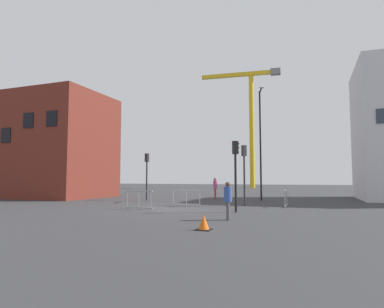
{
  "coord_description": "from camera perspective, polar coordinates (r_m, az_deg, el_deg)",
  "views": [
    {
      "loc": [
        7.95,
        -17.67,
        1.79
      ],
      "look_at": [
        0.0,
        3.95,
        3.52
      ],
      "focal_mm": 30.45,
      "sensor_mm": 36.0,
      "label": 1
    }
  ],
  "objects": [
    {
      "name": "pedestrian_waiting",
      "position": [
        14.23,
        6.3,
        -7.63
      ],
      "size": [
        0.34,
        0.34,
        1.64
      ],
      "color": "#4C4C51",
      "rests_on": "ground"
    },
    {
      "name": "traffic_light_verge",
      "position": [
        27.19,
        -7.93,
        -2.55
      ],
      "size": [
        0.39,
        0.3,
        3.85
      ],
      "color": "#232326",
      "rests_on": "ground"
    },
    {
      "name": "brick_building",
      "position": [
        33.34,
        -22.0,
        1.26
      ],
      "size": [
        8.31,
        7.76,
        9.67
      ],
      "color": "maroon",
      "rests_on": "ground"
    },
    {
      "name": "pedestrian_walking",
      "position": [
        28.31,
        4.07,
        -5.69
      ],
      "size": [
        0.34,
        0.34,
        1.86
      ],
      "color": "red",
      "rests_on": "ground"
    },
    {
      "name": "traffic_light_median",
      "position": [
        21.5,
        9.12,
        -1.93
      ],
      "size": [
        0.37,
        0.37,
        3.95
      ],
      "color": "#2D2D30",
      "rests_on": "ground"
    },
    {
      "name": "construction_crane",
      "position": [
        63.01,
        10.16,
        7.43
      ],
      "size": [
        14.99,
        2.36,
        22.26
      ],
      "color": "gold",
      "rests_on": "ground"
    },
    {
      "name": "safety_barrier_rear",
      "position": [
        19.2,
        -9.31,
        -7.9
      ],
      "size": [
        1.88,
        0.28,
        1.08
      ],
      "color": "gray",
      "rests_on": "ground"
    },
    {
      "name": "safety_barrier_left_run",
      "position": [
        21.6,
        16.14,
        -7.38
      ],
      "size": [
        0.07,
        2.17,
        1.08
      ],
      "color": "gray",
      "rests_on": "ground"
    },
    {
      "name": "streetlamp_tall",
      "position": [
        26.94,
        11.92,
        2.99
      ],
      "size": [
        0.68,
        1.7,
        8.96
      ],
      "color": "black",
      "rests_on": "ground"
    },
    {
      "name": "safety_barrier_mid_span",
      "position": [
        21.55,
        -1.01,
        -7.55
      ],
      "size": [
        2.18,
        0.37,
        1.08
      ],
      "color": "#9EA0A5",
      "rests_on": "ground"
    },
    {
      "name": "traffic_light_far",
      "position": [
        17.49,
        7.64,
        -1.75
      ],
      "size": [
        0.39,
        0.35,
        3.78
      ],
      "color": "black",
      "rests_on": "ground"
    },
    {
      "name": "traffic_cone_on_verge",
      "position": [
        11.56,
        2.07,
        -11.97
      ],
      "size": [
        0.52,
        0.52,
        0.53
      ],
      "color": "black",
      "rests_on": "ground"
    },
    {
      "name": "ground",
      "position": [
        19.46,
        -4.07,
        -9.55
      ],
      "size": [
        160.0,
        160.0,
        0.0
      ],
      "primitive_type": "plane",
      "color": "#333335"
    }
  ]
}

